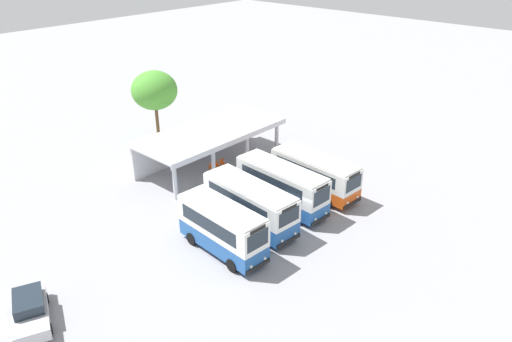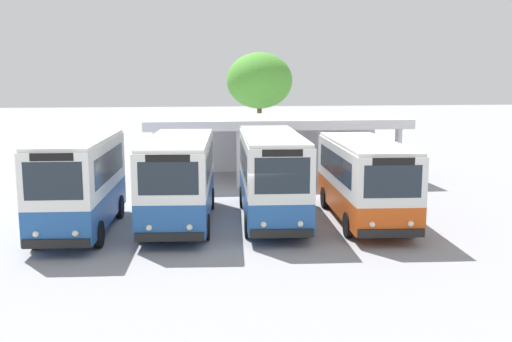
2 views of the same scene
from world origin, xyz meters
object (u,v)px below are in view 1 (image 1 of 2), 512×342
city_bus_nearest_orange (222,227)px  waiting_chair_end_by_column (212,168)px  waiting_chair_second_from_end (218,165)px  city_bus_second_in_row (250,203)px  city_bus_middle_cream (282,185)px  city_bus_fourth_amber (315,173)px  parked_car_flank (30,310)px  waiting_chair_middle_seat (223,163)px

city_bus_nearest_orange → waiting_chair_end_by_column: 11.83m
waiting_chair_second_from_end → city_bus_second_in_row: bearing=-119.6°
city_bus_second_in_row → city_bus_middle_cream: bearing=0.1°
city_bus_second_in_row → waiting_chair_second_from_end: city_bus_second_in_row is taller
city_bus_nearest_orange → city_bus_second_in_row: bearing=13.1°
city_bus_second_in_row → city_bus_fourth_amber: 7.10m
parked_car_flank → waiting_chair_second_from_end: 20.63m
city_bus_middle_cream → waiting_chair_end_by_column: (0.40, 8.23, -1.35)m
city_bus_nearest_orange → waiting_chair_end_by_column: bearing=50.4°
city_bus_nearest_orange → city_bus_second_in_row: city_bus_nearest_orange is taller
city_bus_fourth_amber → city_bus_second_in_row: bearing=175.8°
city_bus_middle_cream → waiting_chair_middle_seat: bearing=77.9°
city_bus_middle_cream → waiting_chair_second_from_end: bearing=82.4°
city_bus_nearest_orange → waiting_chair_middle_seat: 12.75m
waiting_chair_end_by_column → waiting_chair_middle_seat: 1.37m
waiting_chair_end_by_column → city_bus_nearest_orange: bearing=-129.6°
city_bus_middle_cream → parked_car_flank: bearing=173.3°
city_bus_second_in_row → waiting_chair_second_from_end: 9.47m
waiting_chair_end_by_column → waiting_chair_second_from_end: bearing=-6.3°
city_bus_middle_cream → city_bus_second_in_row: bearing=-179.9°
parked_car_flank → city_bus_middle_cream: bearing=-6.7°
city_bus_second_in_row → city_bus_middle_cream: 3.54m
city_bus_middle_cream → city_bus_fourth_amber: city_bus_middle_cream is taller
city_bus_second_in_row → city_bus_nearest_orange: bearing=-166.9°
city_bus_middle_cream → parked_car_flank: city_bus_middle_cream is taller
city_bus_second_in_row → waiting_chair_middle_seat: city_bus_second_in_row is taller
waiting_chair_end_by_column → waiting_chair_middle_seat: bearing=0.6°
city_bus_fourth_amber → waiting_chair_middle_seat: (-1.77, 8.77, -1.21)m
waiting_chair_second_from_end → waiting_chair_middle_seat: same height
city_bus_nearest_orange → waiting_chair_second_from_end: (8.17, 8.98, -1.36)m
waiting_chair_end_by_column → waiting_chair_middle_seat: (1.37, 0.01, 0.00)m
city_bus_second_in_row → waiting_chair_second_from_end: (4.63, 8.16, -1.30)m
city_bus_middle_cream → parked_car_flank: (-18.66, 2.20, -1.05)m
city_bus_second_in_row → parked_car_flank: (-15.12, 2.21, -0.99)m
city_bus_second_in_row → waiting_chair_second_from_end: size_ratio=9.16×
parked_car_flank → waiting_chair_second_from_end: parked_car_flank is taller
city_bus_nearest_orange → parked_car_flank: bearing=165.3°
city_bus_nearest_orange → city_bus_middle_cream: city_bus_nearest_orange is taller
city_bus_nearest_orange → waiting_chair_second_from_end: city_bus_nearest_orange is taller
city_bus_second_in_row → waiting_chair_middle_seat: bearing=57.2°
waiting_chair_second_from_end → waiting_chair_middle_seat: (0.68, 0.09, 0.00)m
waiting_chair_end_by_column → waiting_chair_second_from_end: (0.68, -0.08, 0.00)m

